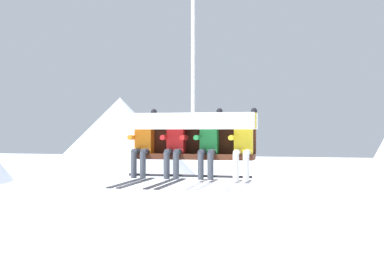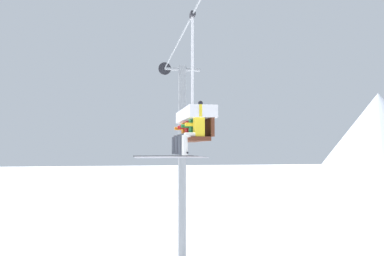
{
  "view_description": "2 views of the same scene",
  "coord_description": "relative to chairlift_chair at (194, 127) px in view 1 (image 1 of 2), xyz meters",
  "views": [
    {
      "loc": [
        2.05,
        -9.43,
        5.66
      ],
      "look_at": [
        -0.03,
        -0.88,
        5.73
      ],
      "focal_mm": 45.0,
      "sensor_mm": 36.0,
      "label": 1
    },
    {
      "loc": [
        9.6,
        -2.58,
        4.98
      ],
      "look_at": [
        0.18,
        -0.85,
        5.5
      ],
      "focal_mm": 35.0,
      "sensor_mm": 36.0,
      "label": 2
    }
  ],
  "objects": [
    {
      "name": "mountain_peak_central",
      "position": [
        -21.97,
        50.19,
        -0.67
      ],
      "size": [
        20.0,
        20.0,
        10.14
      ],
      "color": "silver",
      "rests_on": "ground_plane"
    },
    {
      "name": "chairlift_chair",
      "position": [
        0.0,
        0.0,
        0.0
      ],
      "size": [
        2.31,
        0.74,
        3.75
      ],
      "color": "#512819"
    },
    {
      "name": "skier_orange",
      "position": [
        -0.94,
        -0.21,
        -0.3
      ],
      "size": [
        0.48,
        1.7,
        1.34
      ],
      "color": "orange"
    },
    {
      "name": "skier_red",
      "position": [
        -0.31,
        -0.22,
        -0.32
      ],
      "size": [
        0.46,
        1.7,
        1.23
      ],
      "color": "red"
    },
    {
      "name": "skier_green",
      "position": [
        0.32,
        -0.21,
        -0.3
      ],
      "size": [
        0.48,
        1.7,
        1.34
      ],
      "color": "#23843D"
    },
    {
      "name": "skier_yellow",
      "position": [
        0.94,
        -0.21,
        -0.3
      ],
      "size": [
        0.48,
        1.7,
        1.34
      ],
      "color": "yellow"
    }
  ]
}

